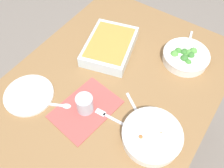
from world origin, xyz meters
name	(u,v)px	position (x,y,z in m)	size (l,w,h in m)	color
ground_plane	(112,145)	(0.00, 0.00, 0.00)	(6.00, 6.00, 0.00)	slate
dining_table	(112,95)	(0.00, 0.00, 0.65)	(1.20, 0.90, 0.74)	olive
placemat	(86,109)	(0.17, -0.02, 0.74)	(0.28, 0.20, 0.00)	#B24C47
stew_bowl	(152,136)	(0.14, 0.28, 0.77)	(0.24, 0.24, 0.06)	white
broccoli_bowl	(186,56)	(-0.32, 0.21, 0.77)	(0.23, 0.23, 0.07)	white
baking_dish	(110,46)	(-0.17, -0.13, 0.77)	(0.35, 0.29, 0.06)	silver
drink_cup	(85,105)	(0.17, -0.02, 0.78)	(0.07, 0.07, 0.08)	#B2BCC6
side_plate	(29,95)	(0.26, -0.27, 0.75)	(0.22, 0.22, 0.01)	silver
spoon_by_stew	(138,114)	(0.07, 0.18, 0.74)	(0.11, 0.16, 0.01)	silver
spoon_by_broccoli	(188,45)	(-0.42, 0.19, 0.74)	(0.17, 0.06, 0.01)	silver
spoon_spare	(57,105)	(0.23, -0.13, 0.74)	(0.09, 0.17, 0.01)	silver
fork_on_table	(111,118)	(0.15, 0.10, 0.74)	(0.03, 0.18, 0.01)	silver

